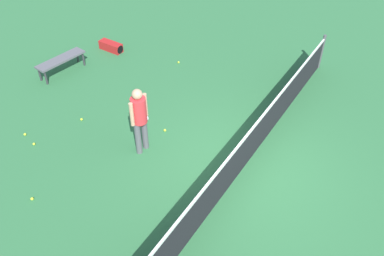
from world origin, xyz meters
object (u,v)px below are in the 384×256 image
tennis_ball_midcourt (165,130)px  courtside_bench (61,60)px  player_near_side (139,116)px  tennis_racket_near_player (142,119)px  tennis_ball_near_player (32,199)px  tennis_ball_stray_left (25,134)px  tennis_ball_stray_right (82,119)px  tennis_ball_baseline (179,62)px  equipment_bag (112,47)px  tennis_ball_by_net (34,144)px

tennis_ball_midcourt → courtside_bench: courtside_bench is taller
player_near_side → tennis_ball_midcourt: (-0.82, 0.06, -0.98)m
tennis_racket_near_player → tennis_ball_near_player: size_ratio=9.16×
tennis_ball_stray_left → tennis_ball_near_player: bearing=53.6°
tennis_ball_stray_right → tennis_ball_midcourt: bearing=111.0°
player_near_side → tennis_ball_baseline: (-3.69, -1.46, -0.98)m
tennis_ball_stray_left → equipment_bag: equipment_bag is taller
courtside_bench → equipment_bag: bearing=169.1°
player_near_side → tennis_ball_stray_right: (-0.03, -1.99, -0.98)m
tennis_racket_near_player → tennis_ball_stray_right: (0.85, -1.28, 0.02)m
tennis_ball_stray_right → equipment_bag: 3.60m
tennis_ball_baseline → tennis_ball_stray_left: same height
tennis_racket_near_player → tennis_ball_baseline: size_ratio=9.16×
tennis_ball_near_player → equipment_bag: (-5.62, -2.71, 0.11)m
tennis_racket_near_player → courtside_bench: courtside_bench is taller
tennis_ball_near_player → tennis_ball_stray_right: (-2.46, -0.99, 0.00)m
player_near_side → tennis_ball_stray_right: bearing=-90.8°
courtside_bench → tennis_ball_midcourt: bearing=81.9°
player_near_side → tennis_ball_stray_left: (1.14, -2.74, -0.98)m
tennis_ball_midcourt → equipment_bag: bearing=-122.3°
tennis_ball_by_net → tennis_ball_midcourt: bearing=131.6°
tennis_ball_by_net → equipment_bag: bearing=-162.2°
equipment_bag → tennis_ball_midcourt: bearing=57.7°
player_near_side → tennis_ball_near_player: 2.80m
tennis_racket_near_player → tennis_ball_stray_left: tennis_ball_stray_left is taller
tennis_ball_near_player → tennis_ball_stray_right: 2.65m
tennis_ball_near_player → courtside_bench: (-3.83, -3.06, 0.38)m
tennis_ball_by_net → tennis_ball_baseline: 5.01m
tennis_ball_midcourt → tennis_ball_baseline: (-2.87, -1.52, 0.00)m
equipment_bag → player_near_side: bearing=49.3°
tennis_ball_by_net → tennis_ball_midcourt: 3.13m
tennis_ball_near_player → tennis_ball_midcourt: 3.41m
tennis_racket_near_player → tennis_ball_midcourt: 0.77m
tennis_ball_midcourt → tennis_ball_stray_left: same height
equipment_bag → tennis_ball_stray_right: bearing=28.5°
player_near_side → tennis_ball_by_net: bearing=-61.1°
tennis_ball_stray_left → tennis_ball_by_net: bearing=75.2°
tennis_ball_stray_left → equipment_bag: 4.44m
tennis_racket_near_player → tennis_ball_stray_left: 2.86m
tennis_racket_near_player → tennis_ball_stray_right: size_ratio=9.16×
tennis_racket_near_player → tennis_ball_baseline: 2.90m
tennis_ball_stray_left → courtside_bench: 2.89m
tennis_ball_near_player → tennis_ball_by_net: size_ratio=1.00×
tennis_ball_by_net → tennis_ball_stray_left: (-0.12, -0.46, 0.00)m
tennis_racket_near_player → courtside_bench: bearing=-98.9°
tennis_ball_stray_left → equipment_bag: bearing=-167.4°
tennis_ball_stray_right → tennis_racket_near_player: bearing=123.7°
tennis_ball_midcourt → courtside_bench: (-0.59, -4.11, 0.38)m
tennis_ball_midcourt → equipment_bag: 4.46m
tennis_ball_near_player → tennis_ball_by_net: (-1.17, -1.29, 0.00)m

